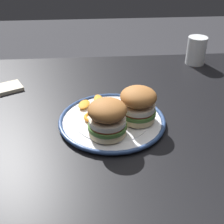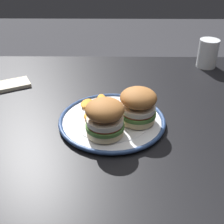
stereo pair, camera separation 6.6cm
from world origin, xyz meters
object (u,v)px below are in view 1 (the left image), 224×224
Objects in this scene: drinking_glass at (196,52)px; sandwich_half_left at (138,104)px; dining_table at (90,140)px; sandwich_half_right at (107,118)px; dinner_plate at (112,121)px.

sandwich_half_left is at bearing 54.43° from drinking_glass.
sandwich_half_right is (-0.05, 0.12, 0.16)m from dining_table.
sandwich_half_left reaches higher than dinner_plate.
sandwich_half_left is 0.99× the size of sandwich_half_right.
dinner_plate is at bearing -104.07° from sandwich_half_right.
dining_table is at bearing -66.68° from sandwich_half_right.
dining_table is at bearing -20.64° from sandwich_half_left.
sandwich_half_right is (0.02, 0.07, 0.06)m from dinner_plate.
dining_table is 0.22m from sandwich_half_left.
dinner_plate is 0.10m from sandwich_half_left.
sandwich_half_left is 0.11m from sandwich_half_right.
dinner_plate is 0.10m from sandwich_half_right.
sandwich_half_right is at bearing 35.14° from sandwich_half_left.
dinner_plate is 2.18× the size of sandwich_half_left.
dining_table is at bearing 39.99° from drinking_glass.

